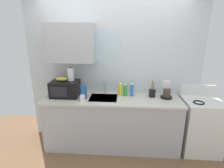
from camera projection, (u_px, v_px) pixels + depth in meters
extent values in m
cube|color=silver|center=(113.00, 73.00, 3.16)|extent=(3.05, 0.10, 2.50)
cube|color=#B2B7BC|center=(71.00, 43.00, 2.85)|extent=(0.78, 0.32, 0.62)
cube|color=silver|center=(105.00, 46.00, 2.99)|extent=(0.56, 0.02, 0.55)
cube|color=#B2B7BC|center=(112.00, 123.00, 3.06)|extent=(2.25, 0.60, 0.86)
cube|color=beige|center=(112.00, 99.00, 2.93)|extent=(2.28, 0.63, 0.03)
cube|color=#9EA0A5|center=(103.00, 102.00, 2.97)|extent=(0.46, 0.38, 0.14)
cylinder|color=#B2B5BA|center=(105.00, 88.00, 3.13)|extent=(0.03, 0.03, 0.22)
cube|color=white|center=(200.00, 125.00, 2.95)|extent=(0.60, 0.60, 0.90)
torus|color=black|center=(199.00, 102.00, 2.73)|extent=(0.17, 0.17, 0.02)
cube|color=white|center=(198.00, 90.00, 3.06)|extent=(0.60, 0.04, 0.18)
cube|color=black|center=(65.00, 89.00, 2.99)|extent=(0.46, 0.34, 0.27)
cube|color=black|center=(59.00, 92.00, 2.82)|extent=(0.28, 0.01, 0.17)
ellipsoid|color=gold|center=(62.00, 79.00, 2.94)|extent=(0.20, 0.11, 0.07)
cylinder|color=white|center=(71.00, 74.00, 2.96)|extent=(0.11, 0.11, 0.22)
cylinder|color=black|center=(166.00, 97.00, 2.93)|extent=(0.19, 0.19, 0.03)
cylinder|color=#3F332D|center=(167.00, 93.00, 2.90)|extent=(0.12, 0.12, 0.13)
cube|color=silver|center=(166.00, 88.00, 2.96)|extent=(0.11, 0.09, 0.26)
cylinder|color=yellow|center=(120.00, 90.00, 3.03)|extent=(0.07, 0.07, 0.21)
cone|color=white|center=(120.00, 83.00, 2.99)|extent=(0.05, 0.05, 0.04)
cylinder|color=green|center=(125.00, 90.00, 3.02)|extent=(0.07, 0.07, 0.20)
cone|color=white|center=(125.00, 84.00, 2.98)|extent=(0.05, 0.05, 0.04)
cylinder|color=blue|center=(132.00, 90.00, 3.01)|extent=(0.06, 0.06, 0.21)
cone|color=white|center=(132.00, 83.00, 2.98)|extent=(0.05, 0.05, 0.04)
cylinder|color=#2659A5|center=(84.00, 92.00, 2.87)|extent=(0.10, 0.10, 0.22)
cylinder|color=white|center=(82.00, 98.00, 2.81)|extent=(0.08, 0.08, 0.09)
cylinder|color=black|center=(152.00, 93.00, 2.97)|extent=(0.11, 0.11, 0.13)
cylinder|color=olive|center=(152.00, 88.00, 2.94)|extent=(0.04, 0.03, 0.25)
cylinder|color=olive|center=(153.00, 89.00, 2.96)|extent=(0.03, 0.03, 0.21)
cylinder|color=olive|center=(153.00, 88.00, 2.93)|extent=(0.02, 0.02, 0.25)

